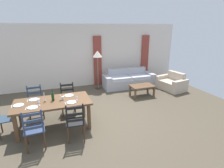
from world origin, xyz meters
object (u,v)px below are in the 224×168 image
object	(u,v)px
dining_chair_head_west	(4,118)
wine_bottle	(53,96)
dining_chair_near_right	(75,122)
couch	(128,80)
dining_chair_far_right	(68,99)
coffee_cup_secondary	(39,101)
coffee_table	(142,87)
coffee_cup_primary	(63,98)
wine_glass_near_right	(77,96)
armchair_upholstered	(172,83)
dining_chair_far_left	(35,102)
wine_glass_near_left	(39,101)
dining_table	(53,104)
dining_chair_near_left	(34,129)
standing_lamp	(98,56)

from	to	relation	value
dining_chair_head_west	wine_bottle	xyz separation A→B (m)	(1.17, 0.03, 0.39)
dining_chair_near_right	dining_chair_head_west	distance (m)	1.77
dining_chair_head_west	couch	bearing A→B (deg)	28.99
wine_bottle	couch	size ratio (longest dim) A/B	0.14
dining_chair_far_right	coffee_cup_secondary	xyz separation A→B (m)	(-0.77, -0.66, 0.32)
coffee_cup_secondary	coffee_table	size ratio (longest dim) A/B	0.10
coffee_cup_primary	couch	xyz separation A→B (m)	(3.03, 2.47, -0.50)
dining_chair_far_right	wine_glass_near_right	size ratio (longest dim) A/B	5.96
coffee_cup_primary	coffee_cup_secondary	world-z (taller)	same
couch	armchair_upholstered	size ratio (longest dim) A/B	1.80
wine_glass_near_right	couch	distance (m)	3.80
wine_bottle	dining_chair_far_left	bearing A→B (deg)	123.66
wine_glass_near_left	dining_chair_far_left	bearing A→B (deg)	99.47
dining_table	coffee_cup_secondary	size ratio (longest dim) A/B	21.11
wine_glass_near_right	coffee_table	world-z (taller)	wine_glass_near_right
dining_chair_near_left	wine_glass_near_left	world-z (taller)	dining_chair_near_left
dining_chair_head_west	armchair_upholstered	size ratio (longest dim) A/B	0.75
dining_chair_far_left	coffee_table	distance (m)	3.81
dining_chair_near_right	dining_chair_far_left	xyz separation A→B (m)	(-0.92, 1.54, 0.00)
dining_chair_far_left	dining_chair_head_west	size ratio (longest dim) A/B	1.00
dining_table	standing_lamp	world-z (taller)	standing_lamp
wine_glass_near_left	dining_chair_far_right	bearing A→B (deg)	48.77
wine_glass_near_left	wine_glass_near_right	size ratio (longest dim) A/B	1.00
wine_bottle	armchair_upholstered	xyz separation A→B (m)	(4.89, 1.48, -0.62)
dining_chair_near_left	coffee_table	world-z (taller)	dining_chair_near_left
dining_chair_far_left	standing_lamp	world-z (taller)	standing_lamp
coffee_table	standing_lamp	world-z (taller)	standing_lamp
dining_chair_near_left	armchair_upholstered	world-z (taller)	dining_chair_near_left
dining_chair_near_left	standing_lamp	xyz separation A→B (m)	(2.37, 3.44, 0.93)
dining_chair_near_left	dining_chair_far_right	xyz separation A→B (m)	(0.88, 1.50, 0.00)
dining_table	coffee_table	distance (m)	3.56
coffee_cup_secondary	standing_lamp	size ratio (longest dim) A/B	0.05
dining_chair_head_west	standing_lamp	world-z (taller)	standing_lamp
dining_chair_far_left	coffee_cup_secondary	size ratio (longest dim) A/B	10.67
dining_chair_near_right	standing_lamp	xyz separation A→B (m)	(1.49, 3.42, 0.93)
couch	armchair_upholstered	world-z (taller)	couch
coffee_cup_secondary	armchair_upholstered	bearing A→B (deg)	15.67
dining_chair_near_left	dining_chair_near_right	distance (m)	0.88
dining_chair_head_west	coffee_cup_primary	world-z (taller)	dining_chair_head_west
dining_chair_far_left	coffee_cup_secondary	distance (m)	0.81
coffee_cup_primary	coffee_table	bearing A→B (deg)	22.37
wine_bottle	coffee_table	xyz separation A→B (m)	(3.29, 1.21, -0.51)
armchair_upholstered	coffee_table	bearing A→B (deg)	-170.68
wine_glass_near_left	armchair_upholstered	world-z (taller)	wine_glass_near_left
wine_bottle	armchair_upholstered	bearing A→B (deg)	16.80
coffee_cup_primary	coffee_cup_secondary	size ratio (longest dim) A/B	1.00
dining_chair_head_west	standing_lamp	xyz separation A→B (m)	(3.09, 2.64, 0.93)
dining_chair_head_west	dining_chair_far_left	bearing A→B (deg)	48.69
wine_glass_near_left	standing_lamp	world-z (taller)	standing_lamp
wine_bottle	coffee_cup_secondary	world-z (taller)	wine_bottle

